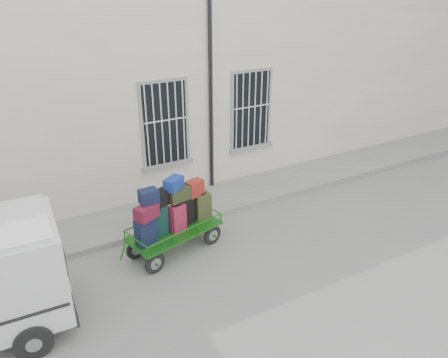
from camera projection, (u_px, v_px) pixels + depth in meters
name	position (u px, v px, depth m)	size (l,w,h in m)	color
ground	(234.00, 246.00, 10.34)	(80.00, 80.00, 0.00)	slate
building	(145.00, 76.00, 13.41)	(24.00, 5.15, 6.00)	beige
sidewalk	(194.00, 205.00, 12.05)	(24.00, 1.70, 0.15)	slate
luggage_cart	(172.00, 216.00, 9.76)	(2.56, 1.45, 1.82)	black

